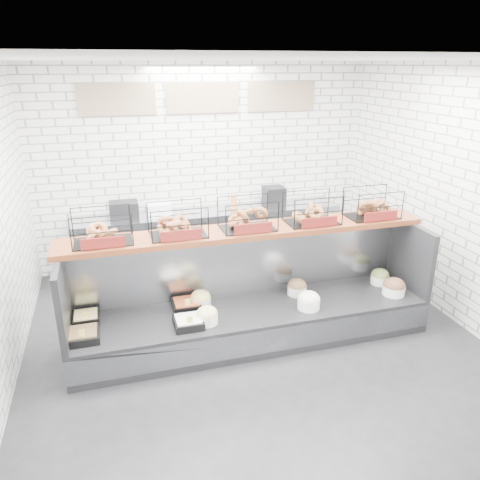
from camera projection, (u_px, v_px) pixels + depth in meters
name	position (u px, v px, depth m)	size (l,w,h in m)	color
ground	(261.00, 352.00, 5.13)	(5.50, 5.50, 0.00)	black
room_shell	(246.00, 155.00, 4.94)	(5.02, 5.51, 3.01)	white
display_case	(252.00, 311.00, 5.32)	(4.00, 0.90, 1.20)	black
bagel_shelf	(248.00, 219.00, 5.11)	(4.10, 0.50, 0.40)	#502211
prep_counter	(210.00, 238.00, 7.14)	(4.00, 0.60, 1.20)	#93969B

